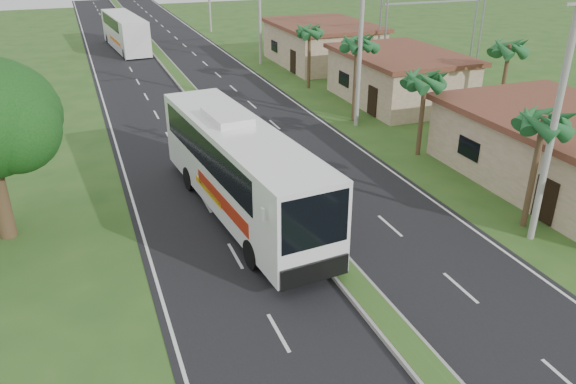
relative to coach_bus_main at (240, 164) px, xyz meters
name	(u,v)px	position (x,y,z in m)	size (l,w,h in m)	color
ground	(375,309)	(2.22, -8.46, -2.42)	(180.00, 180.00, 0.00)	#2B511D
road_asphalt	(223,131)	(2.22, 11.54, -2.41)	(14.00, 160.00, 0.02)	black
median_strip	(223,129)	(2.22, 11.54, -2.32)	(1.20, 160.00, 0.18)	gray
lane_edge_left	(116,144)	(-4.48, 11.54, -2.42)	(0.12, 160.00, 0.01)	silver
lane_edge_right	(319,120)	(8.92, 11.54, -2.42)	(0.12, 160.00, 0.01)	silver
shop_near	(567,150)	(16.22, -2.46, -0.64)	(8.60, 12.60, 3.52)	tan
shop_mid	(399,77)	(16.22, 13.54, -0.57)	(7.60, 10.60, 3.67)	tan
shop_far	(322,43)	(16.22, 27.54, -0.49)	(8.60, 11.60, 3.82)	tan
palm_verge_a	(544,122)	(11.22, -5.46, 2.32)	(2.40, 2.40, 5.45)	#473321
palm_verge_b	(425,79)	(11.62, 3.54, 1.94)	(2.40, 2.40, 5.05)	#473321
palm_verge_c	(357,44)	(11.02, 10.54, 2.70)	(2.40, 2.40, 5.85)	#473321
palm_verge_d	(309,31)	(11.52, 19.54, 2.13)	(2.40, 2.40, 5.25)	#473321
palm_behind_shop	(509,49)	(19.72, 6.54, 2.51)	(2.40, 2.40, 5.65)	#473321
utility_pole_a	(558,107)	(10.72, -6.46, 3.25)	(1.60, 0.28, 11.00)	gray
utility_pole_b	(361,28)	(10.69, 9.54, 3.83)	(3.20, 0.28, 12.00)	gray
utility_pole_c	(260,2)	(10.72, 29.54, 3.25)	(1.60, 0.28, 11.00)	gray
coach_bus_main	(240,164)	(0.00, 0.00, 0.00)	(4.11, 13.83, 4.41)	white
coach_bus_far	(125,30)	(-0.51, 41.54, -0.40)	(3.71, 12.41, 3.56)	white
motorcyclist	(314,241)	(1.49, -4.87, -1.52)	(1.81, 1.11, 2.43)	black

